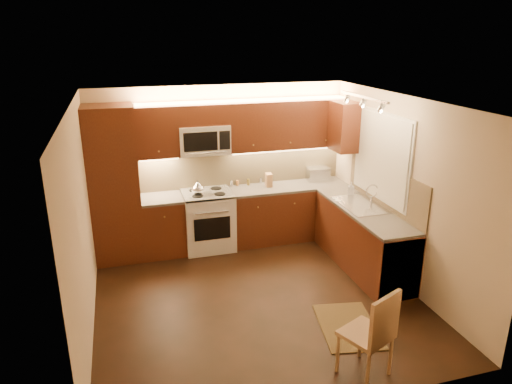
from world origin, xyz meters
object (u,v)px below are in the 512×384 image
object	(u,v)px
knife_block	(269,180)
sink	(360,200)
dining_chair	(366,332)
kettle	(198,188)
toaster_oven	(318,174)
soap_bottle	(351,189)
stove	(208,220)
microwave	(204,139)

from	to	relation	value
knife_block	sink	bearing A→B (deg)	-45.86
dining_chair	kettle	bearing A→B (deg)	83.99
kettle	toaster_oven	bearing A→B (deg)	17.79
sink	kettle	bearing A→B (deg)	153.79
toaster_oven	soap_bottle	size ratio (longest dim) A/B	1.78
kettle	sink	bearing A→B (deg)	-15.35
stove	knife_block	distance (m)	1.16
sink	kettle	size ratio (longest dim) A/B	3.88
knife_block	dining_chair	distance (m)	3.46
kettle	soap_bottle	world-z (taller)	kettle
stove	toaster_oven	size ratio (longest dim) A/B	2.59
toaster_oven	dining_chair	size ratio (longest dim) A/B	0.37
kettle	toaster_oven	distance (m)	2.07
soap_bottle	dining_chair	size ratio (longest dim) A/B	0.21
knife_block	kettle	bearing A→B (deg)	-166.93
sink	kettle	distance (m)	2.40
microwave	dining_chair	bearing A→B (deg)	-75.10
sink	toaster_oven	size ratio (longest dim) A/B	2.42
stove	microwave	distance (m)	1.27
sink	dining_chair	distance (m)	2.50
sink	soap_bottle	bearing A→B (deg)	79.30
knife_block	dining_chair	xyz separation A→B (m)	(-0.10, -3.42, -0.52)
toaster_oven	kettle	bearing A→B (deg)	-167.94
stove	knife_block	size ratio (longest dim) A/B	4.40
microwave	sink	bearing A→B (deg)	-32.21
stove	kettle	xyz separation A→B (m)	(-0.15, -0.07, 0.57)
knife_block	soap_bottle	world-z (taller)	knife_block
toaster_oven	dining_chair	xyz separation A→B (m)	(-0.99, -3.51, -0.53)
toaster_oven	soap_bottle	world-z (taller)	toaster_oven
microwave	knife_block	world-z (taller)	microwave
sink	toaster_oven	world-z (taller)	toaster_oven
stove	sink	xyz separation A→B (m)	(2.00, -1.12, 0.52)
dining_chair	knife_block	bearing A→B (deg)	64.12
sink	soap_bottle	xyz separation A→B (m)	(0.09, 0.46, 0.02)
soap_bottle	sink	bearing A→B (deg)	-78.38
stove	kettle	distance (m)	0.59
stove	soap_bottle	bearing A→B (deg)	-17.79
knife_block	dining_chair	size ratio (longest dim) A/B	0.22
microwave	dining_chair	distance (m)	3.79
kettle	stove	bearing A→B (deg)	34.88
dining_chair	stove	bearing A→B (deg)	81.27
microwave	knife_block	xyz separation A→B (m)	(1.02, -0.04, -0.72)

